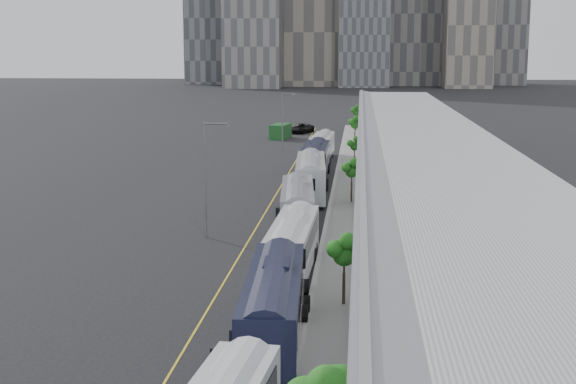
# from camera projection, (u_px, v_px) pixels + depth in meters

# --- Properties ---
(sidewalk) EXTENTS (10.00, 170.00, 0.12)m
(sidewalk) POSITION_uv_depth(u_px,v_px,m) (382.00, 213.00, 71.91)
(sidewalk) COLOR gray
(sidewalk) RESTS_ON ground
(lane_line) EXTENTS (0.12, 160.00, 0.02)m
(lane_line) POSITION_uv_depth(u_px,v_px,m) (266.00, 211.00, 72.85)
(lane_line) COLOR gold
(lane_line) RESTS_ON ground
(depot) EXTENTS (12.45, 160.40, 7.20)m
(depot) POSITION_uv_depth(u_px,v_px,m) (428.00, 175.00, 70.96)
(depot) COLOR gray
(depot) RESTS_ON ground
(bus_1) EXTENTS (3.31, 13.34, 3.87)m
(bus_1) POSITION_uv_depth(u_px,v_px,m) (274.00, 313.00, 39.50)
(bus_1) COLOR black
(bus_1) RESTS_ON ground
(bus_2) EXTENTS (2.81, 12.58, 3.66)m
(bus_2) POSITION_uv_depth(u_px,v_px,m) (292.00, 251.00, 52.18)
(bus_2) COLOR silver
(bus_2) RESTS_ON ground
(bus_3) EXTENTS (3.59, 13.05, 3.77)m
(bus_3) POSITION_uv_depth(u_px,v_px,m) (297.00, 210.00, 65.29)
(bus_3) COLOR gray
(bus_3) RESTS_ON ground
(bus_4) EXTENTS (3.62, 14.11, 4.08)m
(bus_4) POSITION_uv_depth(u_px,v_px,m) (311.00, 180.00, 79.46)
(bus_4) COLOR #A5A9AF
(bus_4) RESTS_ON ground
(bus_5) EXTENTS (3.02, 13.62, 3.98)m
(bus_5) POSITION_uv_depth(u_px,v_px,m) (315.00, 163.00, 91.64)
(bus_5) COLOR black
(bus_5) RESTS_ON ground
(bus_6) EXTENTS (2.99, 12.36, 3.59)m
(bus_6) POSITION_uv_depth(u_px,v_px,m) (322.00, 149.00, 106.31)
(bus_6) COLOR silver
(bus_6) RESTS_ON ground
(tree_1) EXTENTS (1.38, 1.38, 3.94)m
(tree_1) POSITION_uv_depth(u_px,v_px,m) (344.00, 252.00, 45.29)
(tree_1) COLOR black
(tree_1) RESTS_ON ground
(tree_2) EXTENTS (1.28, 1.28, 3.93)m
(tree_2) POSITION_uv_depth(u_px,v_px,m) (352.00, 170.00, 76.21)
(tree_2) COLOR black
(tree_2) RESTS_ON ground
(tree_3) EXTENTS (1.06, 1.06, 3.97)m
(tree_3) POSITION_uv_depth(u_px,v_px,m) (355.00, 146.00, 94.46)
(tree_3) COLOR black
(tree_3) RESTS_ON ground
(tree_4) EXTENTS (1.40, 1.40, 4.26)m
(tree_4) POSITION_uv_depth(u_px,v_px,m) (355.00, 123.00, 121.96)
(tree_4) COLOR black
(tree_4) RESTS_ON ground
(tree_5) EXTENTS (1.34, 1.34, 4.33)m
(tree_5) POSITION_uv_depth(u_px,v_px,m) (356.00, 111.00, 144.90)
(tree_5) COLOR black
(tree_5) RESTS_ON ground
(street_lamp_near) EXTENTS (2.04, 0.22, 9.02)m
(street_lamp_near) POSITION_uv_depth(u_px,v_px,m) (207.00, 172.00, 61.64)
(street_lamp_near) COLOR #59595E
(street_lamp_near) RESTS_ON ground
(street_lamp_far) EXTENTS (2.04, 0.22, 8.42)m
(street_lamp_far) POSITION_uv_depth(u_px,v_px,m) (284.00, 117.00, 116.13)
(street_lamp_far) COLOR #59595E
(street_lamp_far) RESTS_ON ground
(shipping_container) EXTENTS (3.34, 5.73, 2.38)m
(shipping_container) POSITION_uv_depth(u_px,v_px,m) (280.00, 131.00, 132.91)
(shipping_container) COLOR #14431A
(shipping_container) RESTS_ON ground
(suv) EXTENTS (4.75, 6.61, 1.67)m
(suv) POSITION_uv_depth(u_px,v_px,m) (301.00, 128.00, 141.65)
(suv) COLOR black
(suv) RESTS_ON ground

